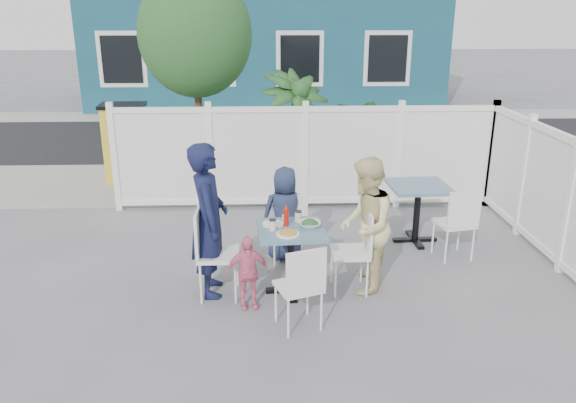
{
  "coord_description": "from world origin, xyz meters",
  "views": [
    {
      "loc": [
        -0.47,
        -5.96,
        2.96
      ],
      "look_at": [
        -0.25,
        0.02,
        0.92
      ],
      "focal_mm": 35.0,
      "sensor_mm": 36.0,
      "label": 1
    }
  ],
  "objects_px": {
    "spare_table": "(418,198)",
    "woman": "(365,226)",
    "utility_cabinet": "(126,145)",
    "chair_back": "(291,224)",
    "main_table": "(291,243)",
    "chair_left": "(210,246)",
    "chair_right": "(357,245)",
    "chair_near": "(302,282)",
    "boy": "(285,214)",
    "toddler": "(247,272)",
    "man": "(209,220)"
  },
  "relations": [
    {
      "from": "woman",
      "to": "boy",
      "type": "bearing_deg",
      "value": -122.98
    },
    {
      "from": "main_table",
      "to": "woman",
      "type": "bearing_deg",
      "value": 3.01
    },
    {
      "from": "utility_cabinet",
      "to": "main_table",
      "type": "distance_m",
      "value": 5.2
    },
    {
      "from": "spare_table",
      "to": "chair_near",
      "type": "height_order",
      "value": "chair_near"
    },
    {
      "from": "chair_right",
      "to": "chair_back",
      "type": "xyz_separation_m",
      "value": [
        -0.69,
        0.76,
        -0.05
      ]
    },
    {
      "from": "chair_left",
      "to": "chair_right",
      "type": "distance_m",
      "value": 1.59
    },
    {
      "from": "toddler",
      "to": "chair_left",
      "type": "bearing_deg",
      "value": 134.89
    },
    {
      "from": "main_table",
      "to": "spare_table",
      "type": "relative_size",
      "value": 0.95
    },
    {
      "from": "chair_back",
      "to": "main_table",
      "type": "bearing_deg",
      "value": 98.05
    },
    {
      "from": "utility_cabinet",
      "to": "boy",
      "type": "xyz_separation_m",
      "value": [
        2.75,
        -3.5,
        -0.08
      ]
    },
    {
      "from": "woman",
      "to": "main_table",
      "type": "bearing_deg",
      "value": -74.8
    },
    {
      "from": "utility_cabinet",
      "to": "chair_left",
      "type": "relative_size",
      "value": 1.36
    },
    {
      "from": "utility_cabinet",
      "to": "chair_right",
      "type": "height_order",
      "value": "utility_cabinet"
    },
    {
      "from": "main_table",
      "to": "utility_cabinet",
      "type": "bearing_deg",
      "value": 122.43
    },
    {
      "from": "chair_left",
      "to": "chair_back",
      "type": "relative_size",
      "value": 1.16
    },
    {
      "from": "chair_right",
      "to": "chair_near",
      "type": "relative_size",
      "value": 1.05
    },
    {
      "from": "woman",
      "to": "spare_table",
      "type": "bearing_deg",
      "value": 157.13
    },
    {
      "from": "chair_back",
      "to": "man",
      "type": "relative_size",
      "value": 0.51
    },
    {
      "from": "toddler",
      "to": "spare_table",
      "type": "bearing_deg",
      "value": 27.26
    },
    {
      "from": "chair_left",
      "to": "chair_near",
      "type": "height_order",
      "value": "chair_left"
    },
    {
      "from": "main_table",
      "to": "chair_near",
      "type": "distance_m",
      "value": 0.8
    },
    {
      "from": "chair_left",
      "to": "chair_back",
      "type": "xyz_separation_m",
      "value": [
        0.9,
        0.82,
        -0.08
      ]
    },
    {
      "from": "utility_cabinet",
      "to": "main_table",
      "type": "relative_size",
      "value": 1.77
    },
    {
      "from": "utility_cabinet",
      "to": "chair_near",
      "type": "bearing_deg",
      "value": -65.44
    },
    {
      "from": "main_table",
      "to": "boy",
      "type": "relative_size",
      "value": 0.64
    },
    {
      "from": "utility_cabinet",
      "to": "chair_near",
      "type": "distance_m",
      "value": 5.92
    },
    {
      "from": "toddler",
      "to": "woman",
      "type": "bearing_deg",
      "value": 5.91
    },
    {
      "from": "main_table",
      "to": "boy",
      "type": "distance_m",
      "value": 0.89
    },
    {
      "from": "spare_table",
      "to": "boy",
      "type": "height_order",
      "value": "boy"
    },
    {
      "from": "toddler",
      "to": "man",
      "type": "bearing_deg",
      "value": 128.05
    },
    {
      "from": "woman",
      "to": "toddler",
      "type": "distance_m",
      "value": 1.37
    },
    {
      "from": "toddler",
      "to": "main_table",
      "type": "bearing_deg",
      "value": 24.9
    },
    {
      "from": "toddler",
      "to": "boy",
      "type": "bearing_deg",
      "value": 60.11
    },
    {
      "from": "chair_left",
      "to": "man",
      "type": "xyz_separation_m",
      "value": [
        -0.01,
        0.09,
        0.27
      ]
    },
    {
      "from": "chair_left",
      "to": "chair_right",
      "type": "height_order",
      "value": "chair_left"
    },
    {
      "from": "chair_back",
      "to": "boy",
      "type": "distance_m",
      "value": 0.16
    },
    {
      "from": "chair_left",
      "to": "chair_back",
      "type": "bearing_deg",
      "value": 132.65
    },
    {
      "from": "man",
      "to": "chair_left",
      "type": "bearing_deg",
      "value": -179.71
    },
    {
      "from": "chair_right",
      "to": "chair_near",
      "type": "distance_m",
      "value": 1.04
    },
    {
      "from": "main_table",
      "to": "chair_left",
      "type": "xyz_separation_m",
      "value": [
        -0.86,
        -0.05,
        -0.0
      ]
    },
    {
      "from": "man",
      "to": "woman",
      "type": "height_order",
      "value": "man"
    },
    {
      "from": "main_table",
      "to": "chair_back",
      "type": "distance_m",
      "value": 0.78
    },
    {
      "from": "chair_near",
      "to": "chair_right",
      "type": "bearing_deg",
      "value": 30.78
    },
    {
      "from": "utility_cabinet",
      "to": "spare_table",
      "type": "height_order",
      "value": "utility_cabinet"
    },
    {
      "from": "man",
      "to": "boy",
      "type": "distance_m",
      "value": 1.22
    },
    {
      "from": "chair_back",
      "to": "boy",
      "type": "relative_size",
      "value": 0.72
    },
    {
      "from": "boy",
      "to": "chair_right",
      "type": "bearing_deg",
      "value": 124.56
    },
    {
      "from": "main_table",
      "to": "woman",
      "type": "distance_m",
      "value": 0.82
    },
    {
      "from": "utility_cabinet",
      "to": "chair_right",
      "type": "distance_m",
      "value": 5.61
    },
    {
      "from": "spare_table",
      "to": "woman",
      "type": "relative_size",
      "value": 0.53
    }
  ]
}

